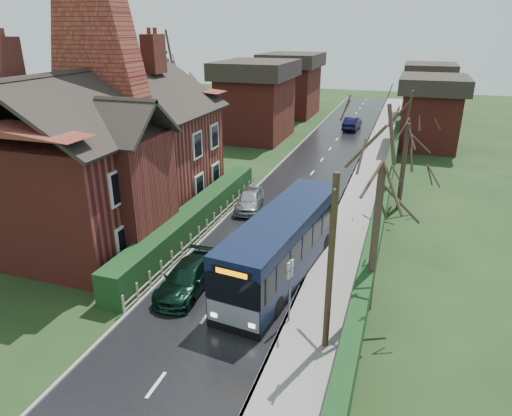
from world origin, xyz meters
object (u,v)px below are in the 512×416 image
(brick_house, at_px, (110,150))
(telegraph_pole, at_px, (330,266))
(bus_stop_sign, at_px, (290,283))
(car_silver, at_px, (250,200))
(car_green, at_px, (187,278))
(bus, at_px, (283,245))

(brick_house, bearing_deg, telegraph_pole, -28.08)
(bus_stop_sign, bearing_deg, brick_house, 166.95)
(brick_house, distance_m, bus_stop_sign, 13.71)
(bus_stop_sign, bearing_deg, telegraph_pole, -17.06)
(brick_house, height_order, car_silver, brick_house)
(brick_house, distance_m, telegraph_pole, 15.38)
(brick_house, relative_size, bus_stop_sign, 5.29)
(telegraph_pole, bearing_deg, car_silver, 118.05)
(brick_house, height_order, car_green, brick_house)
(car_silver, relative_size, bus_stop_sign, 1.34)
(bus, relative_size, telegraph_pole, 1.55)
(bus, distance_m, telegraph_pole, 5.68)
(car_silver, xyz_separation_m, telegraph_pole, (6.97, -11.75, 2.70))
(bus, bearing_deg, telegraph_pole, -51.59)
(brick_house, bearing_deg, car_silver, 34.58)
(car_green, distance_m, bus_stop_sign, 5.03)
(car_silver, xyz_separation_m, car_green, (0.57, -9.85, -0.03))
(car_green, bearing_deg, bus_stop_sign, -12.68)
(car_green, bearing_deg, car_silver, 91.39)
(car_green, relative_size, telegraph_pole, 0.63)
(brick_house, xyz_separation_m, car_silver, (6.57, 4.53, -3.74))
(car_silver, xyz_separation_m, bus_stop_sign, (5.37, -10.76, 1.19))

